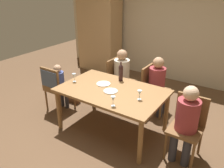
{
  "coord_description": "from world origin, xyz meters",
  "views": [
    {
      "loc": [
        1.84,
        -2.75,
        2.36
      ],
      "look_at": [
        0.0,
        0.0,
        0.86
      ],
      "focal_mm": 36.76,
      "sensor_mm": 36.0,
      "label": 1
    }
  ],
  "objects_px": {
    "wine_bottle_tall_green": "(121,72)",
    "wine_glass_centre": "(74,76)",
    "dinner_plate_host": "(111,91)",
    "dining_table": "(112,94)",
    "chair_far_right": "(152,86)",
    "chair_left_end": "(54,84)",
    "person_woman_host": "(123,73)",
    "armoire_cabinet": "(100,31)",
    "wine_glass_near_right": "(140,93)",
    "person_child_small": "(60,83)",
    "chair_right_end": "(188,123)",
    "dinner_plate_guest_left": "(103,84)",
    "chair_far_left": "(118,78)",
    "wine_glass_near_left": "(113,99)",
    "person_man_bearded": "(186,119)",
    "handbag": "(73,97)",
    "person_man_guest": "(158,82)"
  },
  "relations": [
    {
      "from": "handbag",
      "to": "chair_left_end",
      "type": "bearing_deg",
      "value": -90.0
    },
    {
      "from": "armoire_cabinet",
      "to": "chair_far_left",
      "type": "bearing_deg",
      "value": -42.85
    },
    {
      "from": "person_man_guest",
      "to": "person_man_bearded",
      "type": "bearing_deg",
      "value": 40.92
    },
    {
      "from": "person_woman_host",
      "to": "person_child_small",
      "type": "bearing_deg",
      "value": -44.22
    },
    {
      "from": "chair_right_end",
      "to": "wine_glass_near_left",
      "type": "xyz_separation_m",
      "value": [
        -0.92,
        -0.51,
        0.33
      ]
    },
    {
      "from": "chair_far_right",
      "to": "chair_left_end",
      "type": "height_order",
      "value": "same"
    },
    {
      "from": "dining_table",
      "to": "wine_glass_centre",
      "type": "relative_size",
      "value": 11.32
    },
    {
      "from": "dining_table",
      "to": "wine_bottle_tall_green",
      "type": "distance_m",
      "value": 0.46
    },
    {
      "from": "wine_bottle_tall_green",
      "to": "armoire_cabinet",
      "type": "bearing_deg",
      "value": 134.48
    },
    {
      "from": "chair_left_end",
      "to": "handbag",
      "type": "relative_size",
      "value": 3.29
    },
    {
      "from": "armoire_cabinet",
      "to": "chair_right_end",
      "type": "bearing_deg",
      "value": -34.79
    },
    {
      "from": "armoire_cabinet",
      "to": "dinner_plate_guest_left",
      "type": "relative_size",
      "value": 9.2
    },
    {
      "from": "chair_right_end",
      "to": "handbag",
      "type": "relative_size",
      "value": 3.29
    },
    {
      "from": "chair_right_end",
      "to": "wine_glass_near_right",
      "type": "xyz_separation_m",
      "value": [
        -0.71,
        -0.14,
        0.33
      ]
    },
    {
      "from": "person_man_bearded",
      "to": "person_man_guest",
      "type": "relative_size",
      "value": 1.01
    },
    {
      "from": "armoire_cabinet",
      "to": "handbag",
      "type": "xyz_separation_m",
      "value": [
        0.72,
        -1.94,
        -0.99
      ]
    },
    {
      "from": "chair_right_end",
      "to": "chair_left_end",
      "type": "relative_size",
      "value": 1.0
    },
    {
      "from": "person_child_small",
      "to": "wine_bottle_tall_green",
      "type": "distance_m",
      "value": 1.25
    },
    {
      "from": "chair_right_end",
      "to": "wine_glass_near_right",
      "type": "bearing_deg",
      "value": 10.97
    },
    {
      "from": "chair_far_left",
      "to": "dinner_plate_host",
      "type": "distance_m",
      "value": 1.12
    },
    {
      "from": "wine_glass_near_right",
      "to": "person_child_small",
      "type": "bearing_deg",
      "value": 177.57
    },
    {
      "from": "chair_right_end",
      "to": "person_man_bearded",
      "type": "height_order",
      "value": "person_man_bearded"
    },
    {
      "from": "armoire_cabinet",
      "to": "dinner_plate_host",
      "type": "distance_m",
      "value": 3.08
    },
    {
      "from": "dinner_plate_host",
      "to": "handbag",
      "type": "height_order",
      "value": "dinner_plate_host"
    },
    {
      "from": "dinner_plate_guest_left",
      "to": "person_man_guest",
      "type": "bearing_deg",
      "value": 52.0
    },
    {
      "from": "chair_far_left",
      "to": "person_woman_host",
      "type": "distance_m",
      "value": 0.17
    },
    {
      "from": "chair_right_end",
      "to": "wine_glass_centre",
      "type": "bearing_deg",
      "value": 5.34
    },
    {
      "from": "person_woman_host",
      "to": "wine_glass_near_left",
      "type": "height_order",
      "value": "person_woman_host"
    },
    {
      "from": "chair_left_end",
      "to": "wine_glass_near_left",
      "type": "relative_size",
      "value": 6.17
    },
    {
      "from": "wine_glass_near_right",
      "to": "person_woman_host",
      "type": "bearing_deg",
      "value": 131.99
    },
    {
      "from": "armoire_cabinet",
      "to": "wine_glass_centre",
      "type": "height_order",
      "value": "armoire_cabinet"
    },
    {
      "from": "person_woman_host",
      "to": "person_man_bearded",
      "type": "bearing_deg",
      "value": 59.11
    },
    {
      "from": "dining_table",
      "to": "dinner_plate_host",
      "type": "distance_m",
      "value": 0.11
    },
    {
      "from": "wine_glass_near_left",
      "to": "dinner_plate_guest_left",
      "type": "distance_m",
      "value": 0.75
    },
    {
      "from": "chair_left_end",
      "to": "wine_bottle_tall_green",
      "type": "height_order",
      "value": "wine_bottle_tall_green"
    },
    {
      "from": "person_man_bearded",
      "to": "wine_glass_near_left",
      "type": "distance_m",
      "value": 1.03
    },
    {
      "from": "armoire_cabinet",
      "to": "person_man_guest",
      "type": "relative_size",
      "value": 1.94
    },
    {
      "from": "armoire_cabinet",
      "to": "wine_glass_near_right",
      "type": "height_order",
      "value": "armoire_cabinet"
    },
    {
      "from": "chair_right_end",
      "to": "wine_glass_near_right",
      "type": "height_order",
      "value": "chair_right_end"
    },
    {
      "from": "chair_far_right",
      "to": "wine_glass_near_left",
      "type": "relative_size",
      "value": 6.17
    },
    {
      "from": "wine_bottle_tall_green",
      "to": "wine_glass_centre",
      "type": "distance_m",
      "value": 0.81
    },
    {
      "from": "person_woman_host",
      "to": "person_man_bearded",
      "type": "distance_m",
      "value": 1.84
    },
    {
      "from": "person_woman_host",
      "to": "wine_bottle_tall_green",
      "type": "xyz_separation_m",
      "value": [
        0.28,
        -0.53,
        0.25
      ]
    },
    {
      "from": "wine_glass_near_left",
      "to": "wine_glass_near_right",
      "type": "bearing_deg",
      "value": 59.74
    },
    {
      "from": "armoire_cabinet",
      "to": "chair_left_end",
      "type": "distance_m",
      "value": 2.57
    },
    {
      "from": "dinner_plate_host",
      "to": "dining_table",
      "type": "bearing_deg",
      "value": 105.17
    },
    {
      "from": "handbag",
      "to": "person_man_bearded",
      "type": "bearing_deg",
      "value": -8.73
    },
    {
      "from": "chair_far_left",
      "to": "dinner_plate_guest_left",
      "type": "bearing_deg",
      "value": 15.58
    },
    {
      "from": "dinner_plate_guest_left",
      "to": "chair_left_end",
      "type": "bearing_deg",
      "value": -167.48
    },
    {
      "from": "chair_right_end",
      "to": "person_child_small",
      "type": "relative_size",
      "value": 0.98
    }
  ]
}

